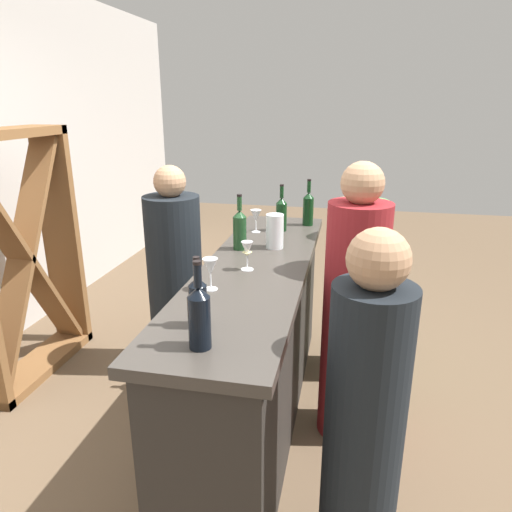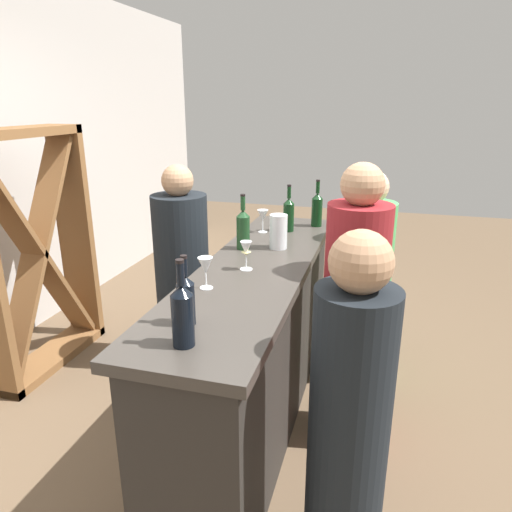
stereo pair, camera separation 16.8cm
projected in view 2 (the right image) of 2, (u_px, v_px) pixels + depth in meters
ground_plane at (256, 416)px, 2.88m from camera, size 12.00×12.00×0.00m
bar_counter at (256, 344)px, 2.72m from camera, size 2.24×0.56×0.99m
wine_rack at (35, 253)px, 3.23m from camera, size 0.98×0.28×1.68m
wine_bottle_leftmost_near_black at (182, 314)px, 1.68m from camera, size 0.08×0.08×0.33m
wine_bottle_second_left_near_black at (186, 299)px, 1.85m from camera, size 0.07×0.07×0.29m
wine_bottle_center_olive_green at (243, 228)px, 2.80m from camera, size 0.08×0.08×0.33m
wine_bottle_second_right_dark_green at (289, 214)px, 3.19m from camera, size 0.07×0.07×0.32m
wine_bottle_rightmost_dark_green at (317, 209)px, 3.32m from camera, size 0.08×0.08×0.33m
wine_glass_near_left at (246, 250)px, 2.46m from camera, size 0.07×0.07×0.16m
wine_glass_near_center at (263, 216)px, 3.16m from camera, size 0.08×0.08×0.16m
wine_glass_near_right at (206, 267)px, 2.21m from camera, size 0.07×0.07×0.16m
water_pitcher at (278, 232)px, 2.82m from camera, size 0.11×0.11×0.21m
person_left_guest at (353, 319)px, 2.52m from camera, size 0.34×0.34×1.57m
person_center_guest at (364, 286)px, 3.13m from camera, size 0.39×0.39×1.44m
person_right_guest at (349, 426)px, 1.77m from camera, size 0.37×0.37×1.45m
person_server_behind at (183, 278)px, 3.29m from camera, size 0.48×0.48×1.45m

